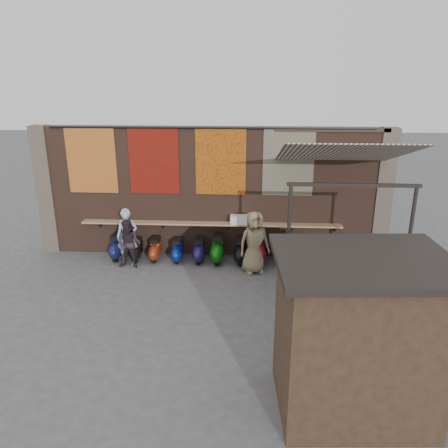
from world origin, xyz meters
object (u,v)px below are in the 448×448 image
at_px(diner_right, 129,244).
at_px(market_stall, 356,339).
at_px(shelf_box, 240,220).
at_px(shopper_grey, 322,274).
at_px(scooter_stool_3, 178,250).
at_px(scooter_stool_6, 240,251).
at_px(scooter_stool_4, 199,250).
at_px(scooter_stool_7, 259,250).
at_px(scooter_stool_9, 301,250).
at_px(shopper_tan, 254,242).
at_px(shopper_navy, 340,270).
at_px(diner_left, 127,237).
at_px(scooter_stool_0, 117,247).
at_px(scooter_stool_1, 137,250).
at_px(scooter_stool_8, 282,250).
at_px(scooter_stool_5, 217,249).
at_px(scooter_stool_2, 155,249).

bearing_deg(diner_right, market_stall, -41.60).
distance_m(shelf_box, shopper_grey, 3.58).
relative_size(scooter_stool_3, scooter_stool_6, 0.92).
xyz_separation_m(scooter_stool_4, scooter_stool_7, (1.83, 0.07, 0.03)).
xyz_separation_m(scooter_stool_6, scooter_stool_9, (1.86, 0.08, 0.02)).
bearing_deg(shopper_tan, scooter_stool_3, 142.53).
xyz_separation_m(diner_right, shopper_navy, (5.72, -1.90, 0.20)).
bearing_deg(shelf_box, diner_right, -164.37).
relative_size(diner_right, shopper_navy, 0.79).
xyz_separation_m(shelf_box, scooter_stool_4, (-1.23, -0.33, -0.90)).
xyz_separation_m(diner_left, shopper_tan, (3.77, -0.36, 0.05)).
height_order(scooter_stool_0, scooter_stool_3, scooter_stool_0).
bearing_deg(scooter_stool_1, diner_right, -95.80).
distance_m(scooter_stool_7, scooter_stool_8, 0.69).
relative_size(scooter_stool_7, shopper_tan, 0.45).
xyz_separation_m(scooter_stool_7, shopper_navy, (1.90, -2.54, 0.56)).
relative_size(scooter_stool_5, scooter_stool_8, 1.04).
bearing_deg(shopper_tan, scooter_stool_0, 148.44).
height_order(scooter_stool_7, diner_left, diner_left).
xyz_separation_m(scooter_stool_2, scooter_stool_6, (2.61, -0.05, 0.03)).
height_order(scooter_stool_7, diner_right, diner_right).
bearing_deg(market_stall, scooter_stool_9, 88.09).
bearing_deg(diner_left, scooter_stool_1, 59.50).
xyz_separation_m(scooter_stool_2, scooter_stool_5, (1.92, -0.03, 0.07)).
bearing_deg(shopper_grey, scooter_stool_2, -27.52).
bearing_deg(shopper_tan, shopper_grey, -71.11).
distance_m(scooter_stool_5, scooter_stool_9, 2.55).
bearing_deg(scooter_stool_7, shopper_navy, -53.14).
distance_m(shelf_box, diner_right, 3.38).
bearing_deg(diner_left, shopper_navy, -20.48).
distance_m(diner_left, shopper_tan, 3.79).
relative_size(scooter_stool_4, market_stall, 0.29).
height_order(scooter_stool_8, market_stall, market_stall).
bearing_deg(scooter_stool_8, scooter_stool_6, -177.54).
distance_m(scooter_stool_1, scooter_stool_2, 0.58).
relative_size(scooter_stool_6, shopper_tan, 0.43).
height_order(scooter_stool_7, shopper_tan, shopper_tan).
distance_m(shopper_grey, market_stall, 3.49).
distance_m(scooter_stool_9, shopper_navy, 2.66).
relative_size(scooter_stool_3, shopper_navy, 0.39).
relative_size(scooter_stool_5, diner_left, 0.51).
relative_size(scooter_stool_7, shopper_navy, 0.43).
height_order(scooter_stool_3, market_stall, market_stall).
distance_m(shelf_box, scooter_stool_6, 0.95).
relative_size(scooter_stool_3, shopper_grey, 0.42).
distance_m(scooter_stool_6, scooter_stool_9, 1.86).
relative_size(scooter_stool_4, scooter_stool_9, 0.90).
distance_m(diner_right, shopper_navy, 6.03).
distance_m(scooter_stool_2, scooter_stool_9, 4.47).
xyz_separation_m(scooter_stool_8, shopper_navy, (1.21, -2.50, 0.54)).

